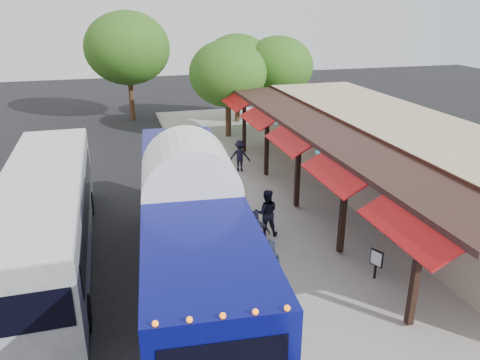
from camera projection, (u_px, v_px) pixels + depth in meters
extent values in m
plane|color=black|center=(233.00, 273.00, 15.18)|extent=(90.00, 90.00, 0.00)
cube|color=#9E9B93|center=(323.00, 206.00, 20.01)|extent=(10.00, 40.00, 0.15)
cube|color=gray|center=(209.00, 219.00, 18.78)|extent=(0.20, 40.00, 0.16)
cube|color=tan|center=(399.00, 161.00, 20.27)|extent=(5.00, 20.00, 3.60)
cube|color=black|center=(349.00, 131.00, 19.11)|extent=(0.06, 20.00, 0.60)
cube|color=#331E19|center=(325.00, 131.00, 18.81)|extent=(2.60, 20.00, 0.18)
cube|color=black|center=(416.00, 272.00, 11.88)|extent=(0.18, 0.18, 3.16)
cube|color=maroon|center=(408.00, 226.00, 11.30)|extent=(1.00, 3.20, 0.57)
cube|color=black|center=(343.00, 209.00, 15.48)|extent=(0.18, 0.18, 3.16)
cube|color=maroon|center=(334.00, 172.00, 14.90)|extent=(1.00, 3.20, 0.57)
cube|color=black|center=(298.00, 170.00, 19.09)|extent=(0.18, 0.18, 3.16)
cube|color=maroon|center=(289.00, 139.00, 18.51)|extent=(1.00, 3.20, 0.57)
cube|color=black|center=(267.00, 144.00, 22.70)|extent=(0.18, 0.18, 3.16)
cube|color=maroon|center=(259.00, 117.00, 22.12)|extent=(1.00, 3.20, 0.57)
cube|color=black|center=(244.00, 125.00, 26.31)|extent=(0.18, 0.18, 3.16)
cube|color=maroon|center=(237.00, 101.00, 25.72)|extent=(1.00, 3.20, 0.57)
sphere|color=#16637C|center=(392.00, 201.00, 13.41)|extent=(0.26, 0.26, 0.26)
sphere|color=#16637C|center=(319.00, 151.00, 17.91)|extent=(0.26, 0.26, 0.26)
sphere|color=#16637C|center=(275.00, 122.00, 22.42)|extent=(0.26, 0.26, 0.26)
cube|color=#080C66|center=(191.00, 234.00, 13.31)|extent=(3.55, 12.29, 3.18)
cube|color=#080C66|center=(194.00, 286.00, 13.93)|extent=(3.49, 12.16, 0.35)
ellipsoid|color=white|center=(189.00, 183.00, 12.76)|extent=(3.53, 12.05, 0.57)
cylinder|color=black|center=(143.00, 228.00, 17.06)|extent=(0.39, 1.07, 1.05)
cylinder|color=black|center=(206.00, 220.00, 17.64)|extent=(0.39, 1.07, 1.05)
cube|color=gray|center=(47.00, 215.00, 15.36)|extent=(2.63, 11.65, 2.68)
cube|color=black|center=(3.00, 213.00, 14.96)|extent=(0.11, 9.88, 1.01)
cube|color=black|center=(86.00, 204.00, 15.60)|extent=(0.11, 9.88, 1.01)
cube|color=silver|center=(40.00, 175.00, 14.87)|extent=(2.57, 11.42, 0.10)
cylinder|color=black|center=(84.00, 313.00, 12.41)|extent=(0.29, 0.97, 0.97)
cylinder|color=black|center=(30.00, 210.00, 18.65)|extent=(0.29, 0.97, 0.97)
cylinder|color=black|center=(90.00, 204.00, 19.22)|extent=(0.29, 0.97, 0.97)
imported|color=black|center=(271.00, 271.00, 13.19)|extent=(0.84, 0.78, 1.94)
imported|color=black|center=(266.00, 213.00, 17.08)|extent=(1.00, 0.86, 1.77)
imported|color=black|center=(255.00, 236.00, 15.36)|extent=(1.08, 0.51, 1.79)
imported|color=black|center=(240.00, 156.00, 23.71)|extent=(1.21, 1.03, 1.62)
cube|color=black|center=(376.00, 265.00, 14.44)|extent=(0.07, 0.07, 0.99)
cube|color=black|center=(377.00, 258.00, 14.36)|extent=(0.20, 0.43, 0.54)
cube|color=white|center=(376.00, 258.00, 14.35)|extent=(0.15, 0.35, 0.45)
cylinder|color=#382314|center=(228.00, 117.00, 29.88)|extent=(0.36, 0.36, 2.80)
ellipsoid|color=#265214|center=(228.00, 73.00, 28.91)|extent=(4.84, 4.84, 4.11)
cylinder|color=#382314|center=(237.00, 104.00, 33.63)|extent=(0.36, 0.36, 2.84)
ellipsoid|color=#265214|center=(237.00, 64.00, 32.64)|extent=(4.91, 4.91, 4.18)
cylinder|color=#382314|center=(277.00, 106.00, 33.08)|extent=(0.36, 0.36, 2.80)
ellipsoid|color=#265214|center=(278.00, 67.00, 32.12)|extent=(4.83, 4.83, 4.11)
cylinder|color=#382314|center=(131.00, 96.00, 34.61)|extent=(0.36, 0.36, 3.53)
ellipsoid|color=#265214|center=(127.00, 48.00, 33.39)|extent=(6.09, 6.09, 5.18)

